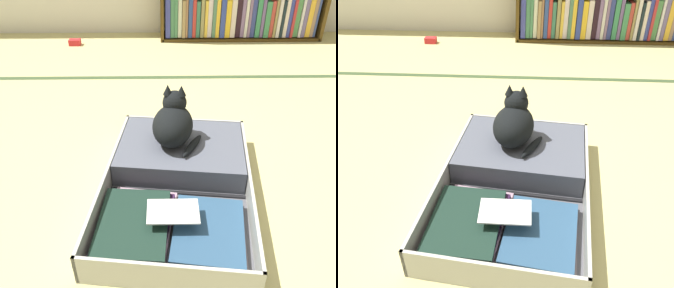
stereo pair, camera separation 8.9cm
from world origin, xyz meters
TOP-DOWN VIEW (x-y plane):
  - ground_plane at (0.00, 0.00)m, footprint 10.00×10.00m
  - tatami_border at (0.00, 1.30)m, footprint 4.80×0.05m
  - open_suitcase at (-0.07, 0.13)m, footprint 0.69×0.96m
  - black_cat at (-0.09, 0.29)m, footprint 0.25×0.28m
  - small_red_pouch at (-0.91, 2.03)m, footprint 0.10×0.07m

SIDE VIEW (x-z plane):
  - ground_plane at x=0.00m, z-range 0.00..0.00m
  - tatami_border at x=0.00m, z-range 0.00..0.00m
  - small_red_pouch at x=-0.91m, z-range 0.00..0.05m
  - open_suitcase at x=-0.07m, z-range -0.01..0.12m
  - black_cat at x=-0.09m, z-range 0.09..0.35m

